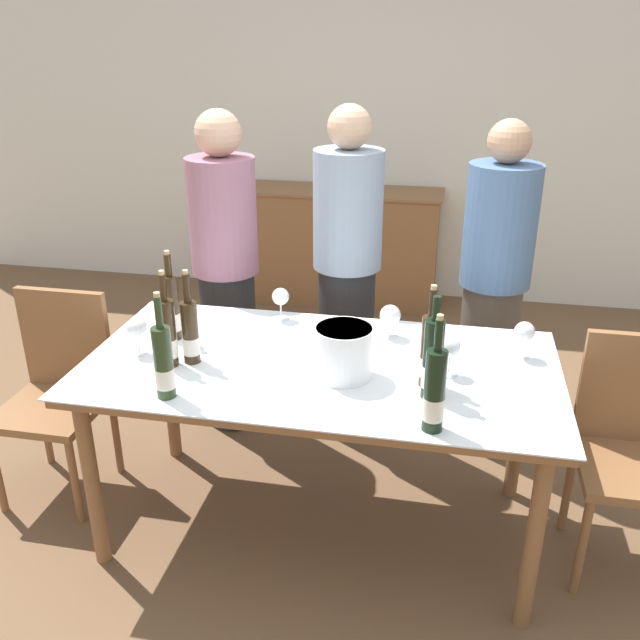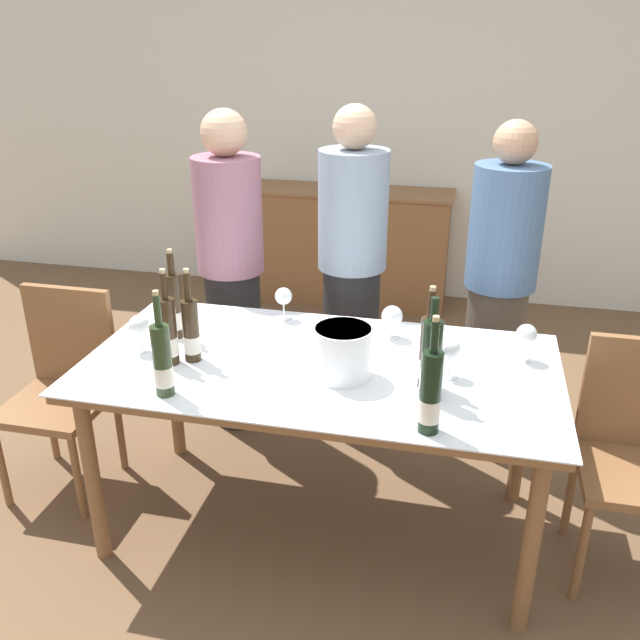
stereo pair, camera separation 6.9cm
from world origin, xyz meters
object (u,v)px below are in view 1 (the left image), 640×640
wine_bottle_6 (190,332)px  chair_left_end (59,382)px  wine_glass_2 (390,316)px  wine_bottle_2 (167,335)px  dining_table (320,380)px  person_guest_right (493,293)px  wine_bottle_5 (433,361)px  wine_glass_0 (317,327)px  wine_bottle_3 (172,308)px  person_host (226,277)px  wine_glass_1 (450,348)px  wine_glass_3 (524,333)px  person_guest_left (347,279)px  wine_bottle_0 (434,392)px  wine_bottle_1 (164,363)px  wine_bottle_4 (429,352)px  chair_right_end (635,440)px  wine_glass_4 (281,298)px  ice_bucket (344,351)px  sideboard_cabinet (339,246)px

wine_bottle_6 → chair_left_end: wine_bottle_6 is taller
wine_glass_2 → wine_bottle_2: bearing=-152.0°
dining_table → person_guest_right: person_guest_right is taller
wine_bottle_5 → wine_glass_0: wine_bottle_5 is taller
wine_bottle_3 → person_host: size_ratio=0.23×
wine_bottle_6 → wine_glass_1: size_ratio=2.43×
wine_glass_3 → person_guest_left: (-0.79, 0.60, -0.05)m
wine_glass_1 → chair_left_end: wine_glass_1 is taller
wine_bottle_0 → chair_left_end: bearing=163.9°
wine_bottle_1 → wine_bottle_6: bearing=92.1°
chair_left_end → wine_bottle_4: bearing=-6.4°
wine_bottle_0 → person_guest_right: (0.23, 1.22, -0.11)m
wine_glass_3 → wine_bottle_5: bearing=-131.5°
dining_table → wine_bottle_0: bearing=-41.1°
wine_glass_3 → person_host: (-1.39, 0.55, -0.06)m
wine_glass_0 → person_host: size_ratio=0.09×
person_guest_left → chair_right_end: bearing=-30.3°
wine_bottle_2 → wine_bottle_5: (0.99, -0.05, 0.01)m
chair_right_end → wine_bottle_2: bearing=-173.0°
wine_glass_4 → person_host: (-0.38, 0.37, -0.06)m
person_guest_left → wine_glass_2: bearing=-62.7°
wine_bottle_3 → person_host: person_host is taller
wine_bottle_2 → chair_left_end: 0.78m
wine_bottle_4 → wine_glass_0: wine_bottle_4 is taller
ice_bucket → wine_glass_4: size_ratio=1.49×
wine_bottle_0 → wine_bottle_1: wine_bottle_0 is taller
wine_bottle_4 → person_guest_left: 1.00m
wine_bottle_5 → wine_bottle_6: bearing=174.3°
wine_bottle_4 → chair_right_end: 0.89m
chair_right_end → person_guest_right: (-0.53, 0.74, 0.27)m
sideboard_cabinet → wine_glass_3: bearing=-64.6°
wine_glass_2 → wine_glass_4: bearing=169.6°
wine_bottle_0 → person_guest_left: 1.28m
wine_bottle_0 → wine_bottle_6: 0.98m
wine_glass_3 → wine_glass_1: bearing=-143.9°
person_host → wine_glass_2: bearing=-27.9°
wine_bottle_2 → chair_right_end: (1.76, 0.22, -0.38)m
wine_glass_3 → chair_right_end: (0.44, -0.12, -0.36)m
wine_glass_0 → wine_glass_3: (0.80, 0.09, 0.01)m
ice_bucket → wine_bottle_4: bearing=-1.1°
wine_glass_0 → ice_bucket: bearing=-55.3°
chair_right_end → person_guest_left: person_guest_left is taller
sideboard_cabinet → wine_bottle_3: (-0.26, -2.50, 0.48)m
sideboard_cabinet → wine_bottle_4: (0.79, -2.70, 0.48)m
dining_table → wine_bottle_2: size_ratio=4.75×
wine_bottle_2 → wine_bottle_0: bearing=-14.4°
person_guest_right → sideboard_cabinet: bearing=120.7°
person_host → wine_bottle_2: bearing=-85.5°
sideboard_cabinet → wine_glass_4: wine_glass_4 is taller
dining_table → wine_glass_0: size_ratio=12.66×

